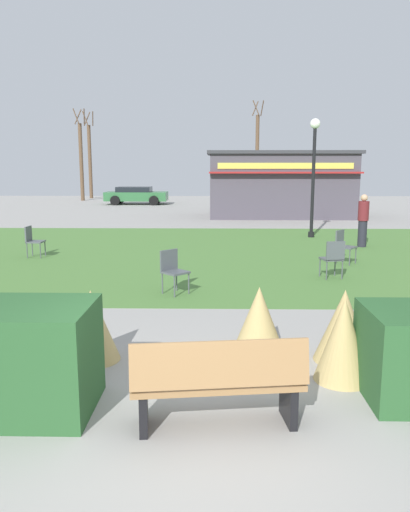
# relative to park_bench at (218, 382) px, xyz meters

# --- Properties ---
(ground_plane) EXTENTS (80.00, 80.00, 0.00)m
(ground_plane) POSITION_rel_park_bench_xyz_m (-0.34, -0.27, -0.48)
(ground_plane) COLOR #999691
(lawn_patch) EXTENTS (36.00, 12.00, 0.01)m
(lawn_patch) POSITION_rel_park_bench_xyz_m (-0.34, 10.21, -0.48)
(lawn_patch) COLOR #4C7A38
(lawn_patch) RESTS_ON ground_plane
(park_bench) EXTENTS (1.75, 0.73, 0.95)m
(park_bench) POSITION_rel_park_bench_xyz_m (0.00, 0.00, 0.00)
(park_bench) COLOR #9E7547
(park_bench) RESTS_ON ground_plane
(ornamental_grass_behind_left) EXTENTS (0.68, 0.68, 1.03)m
(ornamental_grass_behind_left) POSITION_rel_park_bench_xyz_m (1.51, 1.16, 0.03)
(ornamental_grass_behind_left) COLOR tan
(ornamental_grass_behind_left) RESTS_ON ground_plane
(ornamental_grass_behind_right) EXTENTS (0.76, 0.76, 0.97)m
(ornamental_grass_behind_right) POSITION_rel_park_bench_xyz_m (0.56, 1.92, 0.01)
(ornamental_grass_behind_right) COLOR tan
(ornamental_grass_behind_right) RESTS_ON ground_plane
(ornamental_grass_behind_center) EXTENTS (0.77, 0.77, 0.97)m
(ornamental_grass_behind_center) POSITION_rel_park_bench_xyz_m (1.68, 1.80, 0.00)
(ornamental_grass_behind_center) COLOR tan
(ornamental_grass_behind_center) RESTS_ON ground_plane
(ornamental_grass_behind_far) EXTENTS (0.73, 0.73, 0.96)m
(ornamental_grass_behind_far) POSITION_rel_park_bench_xyz_m (-1.67, 1.75, -0.00)
(ornamental_grass_behind_far) COLOR tan
(ornamental_grass_behind_far) RESTS_ON ground_plane
(lamppost_far) EXTENTS (0.36, 0.36, 4.23)m
(lamppost_far) POSITION_rel_park_bench_xyz_m (3.49, 13.68, 2.18)
(lamppost_far) COLOR black
(lamppost_far) RESTS_ON ground_plane
(food_kiosk) EXTENTS (7.46, 4.51, 3.32)m
(food_kiosk) POSITION_rel_park_bench_xyz_m (3.29, 21.59, 1.19)
(food_kiosk) COLOR #47424C
(food_kiosk) RESTS_ON ground_plane
(cafe_chair_west) EXTENTS (0.52, 0.52, 0.89)m
(cafe_chair_west) POSITION_rel_park_bench_xyz_m (2.68, 6.75, 0.05)
(cafe_chair_west) COLOR #4C5156
(cafe_chair_west) RESTS_ON ground_plane
(cafe_chair_east) EXTENTS (0.62, 0.62, 0.89)m
(cafe_chair_east) POSITION_rel_park_bench_xyz_m (-0.90, 5.35, 0.05)
(cafe_chair_east) COLOR #4C5156
(cafe_chair_east) RESTS_ON ground_plane
(cafe_chair_center) EXTENTS (0.62, 0.62, 0.89)m
(cafe_chair_center) POSITION_rel_park_bench_xyz_m (3.38, 8.63, 0.05)
(cafe_chair_center) COLOR #4C5156
(cafe_chair_center) RESTS_ON ground_plane
(cafe_chair_north) EXTENTS (0.45, 0.45, 0.89)m
(cafe_chair_north) POSITION_rel_park_bench_xyz_m (-5.24, 9.39, 0.05)
(cafe_chair_north) COLOR #4C5156
(cafe_chair_north) RESTS_ON ground_plane
(person_strolling) EXTENTS (0.34, 0.34, 1.69)m
(person_strolling) POSITION_rel_park_bench_xyz_m (4.71, 11.48, 0.38)
(person_strolling) COLOR #23232D
(person_strolling) RESTS_ON ground_plane
(parked_car_west_slot) EXTENTS (4.21, 2.08, 1.20)m
(parked_car_west_slot) POSITION_rel_park_bench_xyz_m (-5.48, 29.78, 0.16)
(parked_car_west_slot) COLOR #2D6638
(parked_car_west_slot) RESTS_ON ground_plane
(tree_left_bg) EXTENTS (0.91, 0.96, 6.89)m
(tree_left_bg) POSITION_rel_park_bench_xyz_m (-10.18, 36.31, 2.60)
(tree_left_bg) COLOR brown
(tree_left_bg) RESTS_ON ground_plane
(tree_right_bg) EXTENTS (0.91, 0.96, 6.79)m
(tree_right_bg) POSITION_rel_park_bench_xyz_m (-10.15, 33.52, 2.55)
(tree_right_bg) COLOR brown
(tree_right_bg) RESTS_ON ground_plane
(tree_center_bg) EXTENTS (0.91, 0.96, 7.51)m
(tree_center_bg) POSITION_rel_park_bench_xyz_m (3.20, 35.04, 2.91)
(tree_center_bg) COLOR brown
(tree_center_bg) RESTS_ON ground_plane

